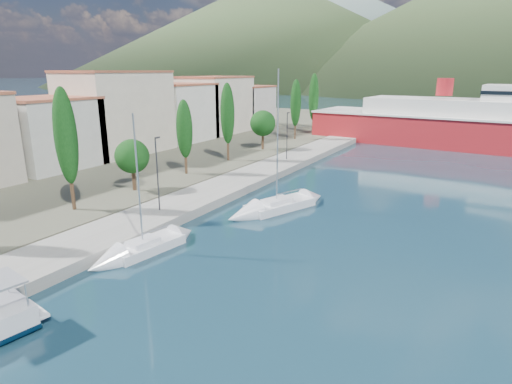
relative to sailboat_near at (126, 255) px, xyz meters
The scene contains 9 objects.
ground 113.73m from the sailboat_near, 87.22° to the left, with size 1400.00×1400.00×0.00m, color #173645.
quay 19.90m from the sailboat_near, 100.09° to the left, with size 5.00×88.00×0.80m, color gray.
land_strip 50.96m from the sailboat_near, 144.50° to the left, with size 70.00×148.00×0.70m, color #565644.
town_buildings 40.74m from the sailboat_near, 130.97° to the left, with size 9.20×69.20×11.30m.
tree_row 28.81m from the sailboat_near, 110.83° to the left, with size 3.75×63.39×10.82m.
lamp_posts 9.33m from the sailboat_near, 114.16° to the left, with size 0.15×47.45×6.06m.
sailboat_near is the anchor object (origin of this frame).
sailboat_mid 12.86m from the sailboat_near, 75.22° to the left, with size 5.51×9.32×13.06m.
ferry 61.79m from the sailboat_near, 71.38° to the left, with size 57.96×15.56×11.39m.
Camera 1 is at (14.71, -11.83, 11.95)m, focal length 30.00 mm.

